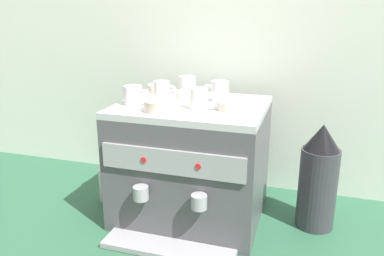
{
  "coord_description": "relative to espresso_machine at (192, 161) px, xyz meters",
  "views": [
    {
      "loc": [
        0.44,
        -1.41,
        0.84
      ],
      "look_at": [
        0.0,
        0.0,
        0.38
      ],
      "focal_mm": 36.28,
      "sensor_mm": 36.0,
      "label": 1
    }
  ],
  "objects": [
    {
      "name": "milk_pitcher",
      "position": [
        -0.39,
        0.01,
        -0.16
      ],
      "size": [
        0.1,
        0.1,
        0.15
      ],
      "primitive_type": "cylinder",
      "color": "#B7B7BC",
      "rests_on": "ground_plane"
    },
    {
      "name": "ceramic_bowl_0",
      "position": [
        -0.04,
        0.06,
        0.26
      ],
      "size": [
        0.11,
        0.11,
        0.03
      ],
      "color": "beige",
      "rests_on": "espresso_machine"
    },
    {
      "name": "ceramic_cup_0",
      "position": [
        0.05,
        -0.07,
        0.28
      ],
      "size": [
        0.11,
        0.07,
        0.08
      ],
      "color": "white",
      "rests_on": "espresso_machine"
    },
    {
      "name": "ceramic_cup_3",
      "position": [
        -0.21,
        -0.08,
        0.28
      ],
      "size": [
        0.11,
        0.07,
        0.07
      ],
      "color": "white",
      "rests_on": "espresso_machine"
    },
    {
      "name": "ceramic_bowl_1",
      "position": [
        -0.07,
        -0.14,
        0.26
      ],
      "size": [
        0.13,
        0.13,
        0.04
      ],
      "color": "beige",
      "rests_on": "espresso_machine"
    },
    {
      "name": "tiled_backsplash_wall",
      "position": [
        0.0,
        0.37,
        0.36
      ],
      "size": [
        2.8,
        0.03,
        1.2
      ],
      "primitive_type": "cube",
      "color": "silver",
      "rests_on": "ground_plane"
    },
    {
      "name": "ceramic_bowl_3",
      "position": [
        -0.2,
        0.14,
        0.26
      ],
      "size": [
        0.09,
        0.09,
        0.04
      ],
      "color": "beige",
      "rests_on": "espresso_machine"
    },
    {
      "name": "ceramic_bowl_2",
      "position": [
        0.17,
        -0.04,
        0.26
      ],
      "size": [
        0.12,
        0.12,
        0.03
      ],
      "color": "beige",
      "rests_on": "espresso_machine"
    },
    {
      "name": "ceramic_cup_1",
      "position": [
        0.09,
        0.08,
        0.28
      ],
      "size": [
        0.11,
        0.08,
        0.08
      ],
      "color": "white",
      "rests_on": "espresso_machine"
    },
    {
      "name": "espresso_machine",
      "position": [
        0.0,
        0.0,
        0.0
      ],
      "size": [
        0.57,
        0.58,
        0.48
      ],
      "color": "#4C4C51",
      "rests_on": "ground_plane"
    },
    {
      "name": "ground_plane",
      "position": [
        0.0,
        0.0,
        -0.24
      ],
      "size": [
        4.0,
        4.0,
        0.0
      ],
      "primitive_type": "plane",
      "color": "#28563D"
    },
    {
      "name": "coffee_grinder",
      "position": [
        0.5,
        0.06,
        -0.03
      ],
      "size": [
        0.15,
        0.15,
        0.42
      ],
      "color": "#333338",
      "rests_on": "ground_plane"
    },
    {
      "name": "ceramic_cup_4",
      "position": [
        -0.13,
        0.03,
        0.28
      ],
      "size": [
        0.1,
        0.06,
        0.08
      ],
      "color": "white",
      "rests_on": "espresso_machine"
    },
    {
      "name": "ceramic_cup_2",
      "position": [
        -0.07,
        0.17,
        0.28
      ],
      "size": [
        0.07,
        0.11,
        0.08
      ],
      "color": "white",
      "rests_on": "espresso_machine"
    }
  ]
}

